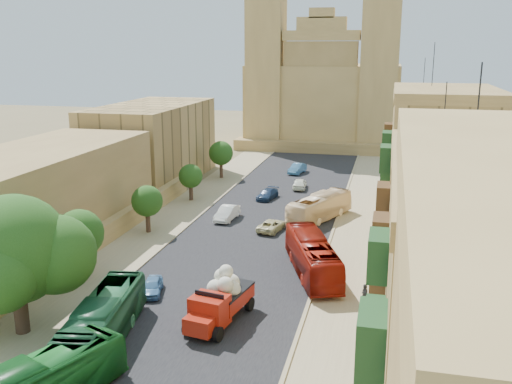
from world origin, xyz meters
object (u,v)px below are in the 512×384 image
at_px(bus_red_east, 312,256).
at_px(car_dkblue, 267,194).
at_px(olive_pickup, 303,249).
at_px(car_white_b, 300,184).
at_px(street_tree_b, 147,201).
at_px(car_cream, 272,225).
at_px(car_blue_a, 152,286).
at_px(street_tree_d, 221,153).
at_px(street_tree_a, 79,234).
at_px(pedestrian_a, 363,330).
at_px(bus_cream_east, 320,207).
at_px(car_white_a, 227,213).
at_px(street_tree_c, 191,176).
at_px(ficus_tree, 16,253).
at_px(pedestrian_c, 365,296).
at_px(bus_green_north, 103,321).
at_px(car_blue_b, 297,169).
at_px(church, 324,91).
at_px(red_truck, 220,299).

relative_size(bus_red_east, car_dkblue, 2.69).
relative_size(olive_pickup, car_white_b, 1.16).
xyz_separation_m(street_tree_b, car_cream, (11.27, 3.06, -2.47)).
distance_m(olive_pickup, car_blue_a, 13.13).
distance_m(street_tree_d, olive_pickup, 31.73).
relative_size(street_tree_a, pedestrian_a, 3.70).
bearing_deg(street_tree_b, bus_cream_east, 26.83).
height_order(olive_pickup, car_cream, olive_pickup).
height_order(street_tree_d, bus_cream_east, street_tree_d).
relative_size(street_tree_b, car_white_a, 1.07).
height_order(street_tree_a, car_cream, street_tree_a).
xyz_separation_m(street_tree_c, olive_pickup, (15.31, -15.68, -1.97)).
relative_size(olive_pickup, car_dkblue, 1.15).
height_order(ficus_tree, bus_cream_east, ficus_tree).
distance_m(street_tree_d, car_blue_a, 37.51).
distance_m(bus_red_east, car_cream, 11.14).
height_order(car_blue_a, pedestrian_a, pedestrian_a).
distance_m(ficus_tree, pedestrian_c, 22.17).
relative_size(bus_green_north, car_dkblue, 2.61).
bearing_deg(olive_pickup, car_blue_b, 100.07).
height_order(church, street_tree_c, church).
distance_m(street_tree_b, bus_cream_east, 17.20).
xyz_separation_m(bus_green_north, bus_cream_east, (9.28, 27.78, -0.10)).
bearing_deg(bus_cream_east, bus_red_east, 118.99).
height_order(church, bus_cream_east, church).
height_order(street_tree_d, car_white_b, street_tree_d).
bearing_deg(car_blue_b, car_cream, -75.03).
xyz_separation_m(street_tree_c, pedestrian_c, (20.72, -23.79, -1.94)).
distance_m(ficus_tree, pedestrian_a, 21.06).
relative_size(olive_pickup, pedestrian_c, 2.62).
height_order(bus_red_east, car_blue_b, bus_red_east).
xyz_separation_m(street_tree_b, street_tree_c, (0.00, 12.00, -0.22)).
bearing_deg(church, olive_pickup, -84.80).
bearing_deg(car_blue_b, church, 99.94).
bearing_deg(street_tree_d, bus_green_north, -82.24).
bearing_deg(car_dkblue, car_blue_b, 96.61).
xyz_separation_m(bus_green_north, car_cream, (5.27, 23.11, -0.87)).
xyz_separation_m(red_truck, bus_red_east, (4.60, 9.23, -0.10)).
bearing_deg(street_tree_d, car_white_a, -71.56).
distance_m(car_dkblue, pedestrian_a, 33.29).
bearing_deg(church, street_tree_d, -108.09).
height_order(car_white_b, car_blue_b, car_blue_b).
bearing_deg(red_truck, street_tree_d, 106.58).
height_order(car_white_a, car_blue_b, car_white_a).
xyz_separation_m(ficus_tree, street_tree_b, (-0.58, 19.99, -2.10)).
bearing_deg(car_dkblue, car_white_a, -93.16).
height_order(street_tree_a, car_white_a, street_tree_a).
height_order(street_tree_c, red_truck, street_tree_c).
xyz_separation_m(street_tree_a, street_tree_c, (0.00, 24.00, -0.90)).
distance_m(car_cream, pedestrian_a, 21.66).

